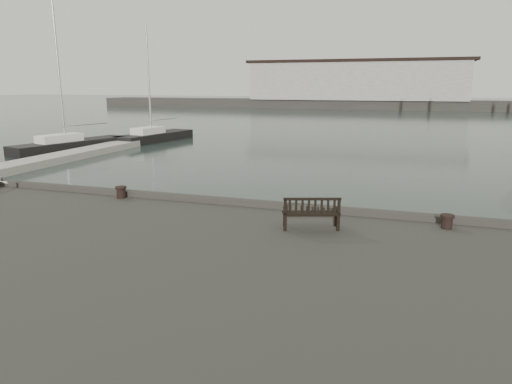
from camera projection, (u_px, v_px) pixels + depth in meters
ground at (299, 257)px, 14.14m from camera, size 400.00×400.00×0.00m
pontoon at (29, 164)px, 29.33m from camera, size 2.00×24.00×0.50m
breakwater at (371, 89)px, 99.74m from camera, size 140.00×9.50×12.20m
bench at (311, 219)px, 11.81m from camera, size 1.55×0.93×0.84m
bollard_left at (121, 192)px, 15.05m from camera, size 0.48×0.48×0.39m
bollard_right at (447, 222)px, 11.85m from camera, size 0.46×0.46×0.37m
yacht_b at (71, 147)px, 37.09m from camera, size 4.70×10.08×13.05m
yacht_d at (155, 139)px, 43.13m from camera, size 3.94×9.14×11.24m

